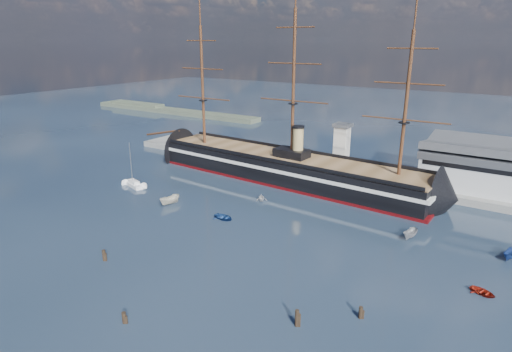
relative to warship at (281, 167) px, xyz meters
The scene contains 16 objects.
ground 23.29m from the warship, 60.70° to the right, with size 600.00×600.00×0.00m, color #162232.
quay 26.88m from the warship, 37.01° to the left, with size 180.00×18.00×2.00m, color slate.
quay_tower 20.10m from the warship, 42.43° to the left, with size 5.00×5.00×15.00m.
shoreline 148.39m from the warship, 149.63° to the left, with size 120.00×10.00×4.00m.
warship is the anchor object (origin of this frame).
sailboat 44.39m from the warship, 137.70° to the right, with size 8.63×4.82×13.25m.
motorboat_a 37.33m from the warship, 111.28° to the right, with size 7.11×2.61×2.84m, color beige.
motorboat_b 35.04m from the warship, 82.87° to the right, with size 3.31×1.32×1.54m, color navy.
motorboat_c 49.36m from the warship, 24.58° to the right, with size 6.14×2.25×2.46m, color #939597.
motorboat_d 20.09m from the warship, 74.79° to the right, with size 5.58×2.42×2.05m, color silver.
motorboat_e 70.57m from the warship, 30.40° to the right, with size 2.63×1.05×1.23m, color maroon.
motorboat_f 66.53m from the warship, 16.71° to the right, with size 5.76×2.11×2.30m, color navy.
piling_near_left 63.84m from the warship, 92.52° to the right, with size 0.64×0.64×3.00m, color black.
piling_near_mid 76.35m from the warship, 77.92° to the right, with size 0.64×0.64×2.57m, color black.
piling_near_right 71.86m from the warship, 57.71° to the right, with size 0.64×0.64×3.48m, color black.
piling_far_right 70.47m from the warship, 49.50° to the right, with size 0.64×0.64×2.72m, color black.
Camera 1 is at (52.18, -49.80, 41.29)m, focal length 30.00 mm.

